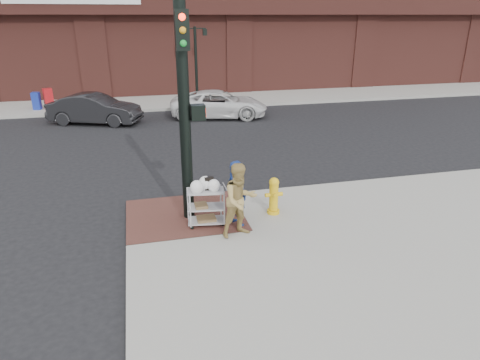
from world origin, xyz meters
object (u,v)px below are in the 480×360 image
object	(u,v)px
lamp_post	(196,56)
traffic_signal_pole	(185,107)
pedestrian_tan	(240,200)
utility_cart	(206,204)
fire_hydrant	(274,195)
sedan_dark	(95,109)
minivan_white	(219,104)
woman_blue	(237,193)

from	to	relation	value
lamp_post	traffic_signal_pole	bearing A→B (deg)	-99.24
pedestrian_tan	utility_cart	world-z (taller)	pedestrian_tan
fire_hydrant	utility_cart	bearing A→B (deg)	-173.11
sedan_dark	minivan_white	bearing A→B (deg)	-69.35
minivan_white	utility_cart	world-z (taller)	utility_cart
traffic_signal_pole	woman_blue	bearing A→B (deg)	-32.65
lamp_post	fire_hydrant	bearing A→B (deg)	-91.68
lamp_post	pedestrian_tan	size ratio (longest dim) A/B	2.39
woman_blue	minivan_white	size ratio (longest dim) A/B	0.34
sedan_dark	fire_hydrant	xyz separation A→B (m)	(4.91, -11.49, -0.06)
sedan_dark	utility_cart	xyz separation A→B (m)	(3.20, -11.69, -0.01)
traffic_signal_pole	utility_cart	size ratio (longest dim) A/B	4.30
traffic_signal_pole	fire_hydrant	bearing A→B (deg)	-8.15
sedan_dark	minivan_white	distance (m)	5.85
minivan_white	fire_hydrant	xyz separation A→B (m)	(-0.93, -11.42, -0.02)
woman_blue	fire_hydrant	world-z (taller)	woman_blue
lamp_post	traffic_signal_pole	size ratio (longest dim) A/B	0.80
woman_blue	minivan_white	bearing A→B (deg)	-33.53
sedan_dark	traffic_signal_pole	bearing A→B (deg)	-144.17
lamp_post	sedan_dark	bearing A→B (deg)	-143.11
traffic_signal_pole	fire_hydrant	size ratio (longest dim) A/B	5.34
traffic_signal_pole	minivan_white	world-z (taller)	traffic_signal_pole
sedan_dark	minivan_white	world-z (taller)	sedan_dark
minivan_white	lamp_post	bearing A→B (deg)	20.13
pedestrian_tan	fire_hydrant	xyz separation A→B (m)	(1.07, 0.89, -0.36)
woman_blue	sedan_dark	world-z (taller)	woman_blue
lamp_post	utility_cart	size ratio (longest dim) A/B	3.44
traffic_signal_pole	fire_hydrant	world-z (taller)	traffic_signal_pole
lamp_post	utility_cart	xyz separation A→B (m)	(-2.17, -15.72, -1.94)
traffic_signal_pole	minivan_white	size ratio (longest dim) A/B	1.07
minivan_white	sedan_dark	bearing A→B (deg)	102.75
lamp_post	sedan_dark	distance (m)	6.98
lamp_post	fire_hydrant	world-z (taller)	lamp_post
fire_hydrant	pedestrian_tan	bearing A→B (deg)	-140.29
lamp_post	fire_hydrant	xyz separation A→B (m)	(-0.45, -15.52, -1.99)
utility_cart	lamp_post	bearing A→B (deg)	82.16
woman_blue	sedan_dark	xyz separation A→B (m)	(-3.90, 11.85, -0.25)
lamp_post	utility_cart	world-z (taller)	lamp_post
lamp_post	traffic_signal_pole	xyz separation A→B (m)	(-2.48, -15.23, 0.21)
traffic_signal_pole	sedan_dark	xyz separation A→B (m)	(-2.89, 11.20, -2.14)
fire_hydrant	minivan_white	bearing A→B (deg)	85.32
lamp_post	traffic_signal_pole	distance (m)	15.43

